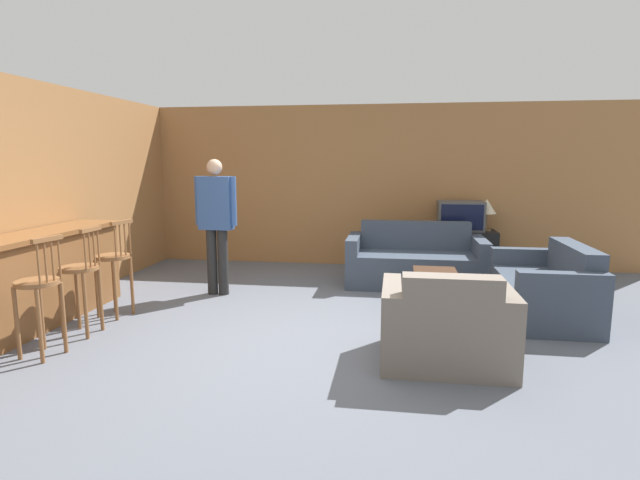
# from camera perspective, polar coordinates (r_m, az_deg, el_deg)

# --- Properties ---
(ground_plane) EXTENTS (24.00, 24.00, 0.00)m
(ground_plane) POSITION_cam_1_polar(r_m,az_deg,el_deg) (4.91, -0.28, -11.39)
(ground_plane) COLOR #565B66
(wall_back) EXTENTS (9.40, 0.08, 2.60)m
(wall_back) POSITION_cam_1_polar(r_m,az_deg,el_deg) (8.22, 3.64, 6.16)
(wall_back) COLOR #9E6B3D
(wall_back) RESTS_ON ground_plane
(wall_left) EXTENTS (0.08, 8.64, 2.60)m
(wall_left) POSITION_cam_1_polar(r_m,az_deg,el_deg) (7.11, -25.84, 4.82)
(wall_left) COLOR #9E6B3D
(wall_left) RESTS_ON ground_plane
(bar_counter) EXTENTS (0.55, 2.72, 0.98)m
(bar_counter) POSITION_cam_1_polar(r_m,az_deg,el_deg) (5.85, -30.67, -4.27)
(bar_counter) COLOR brown
(bar_counter) RESTS_ON ground_plane
(bar_chair_near) EXTENTS (0.42, 0.42, 1.08)m
(bar_chair_near) POSITION_cam_1_polar(r_m,az_deg,el_deg) (5.00, -29.41, -5.31)
(bar_chair_near) COLOR brown
(bar_chair_near) RESTS_ON ground_plane
(bar_chair_mid) EXTENTS (0.36, 0.36, 1.08)m
(bar_chair_mid) POSITION_cam_1_polar(r_m,az_deg,el_deg) (5.45, -25.66, -3.90)
(bar_chair_mid) COLOR brown
(bar_chair_mid) RESTS_ON ground_plane
(bar_chair_far) EXTENTS (0.43, 0.43, 1.08)m
(bar_chair_far) POSITION_cam_1_polar(r_m,az_deg,el_deg) (5.94, -22.46, -2.68)
(bar_chair_far) COLOR brown
(bar_chair_far) RESTS_ON ground_plane
(couch_far) EXTENTS (1.87, 0.93, 0.85)m
(couch_far) POSITION_cam_1_polar(r_m,az_deg,el_deg) (7.08, 10.81, -2.56)
(couch_far) COLOR #384251
(couch_far) RESTS_ON ground_plane
(armchair_near) EXTENTS (1.08, 0.88, 0.83)m
(armchair_near) POSITION_cam_1_polar(r_m,az_deg,el_deg) (4.43, 14.21, -9.73)
(armchair_near) COLOR #70665B
(armchair_near) RESTS_ON ground_plane
(loveseat_right) EXTENTS (0.86, 1.50, 0.82)m
(loveseat_right) POSITION_cam_1_polar(r_m,az_deg,el_deg) (6.03, 24.38, -5.28)
(loveseat_right) COLOR #384251
(loveseat_right) RESTS_ON ground_plane
(coffee_table) EXTENTS (0.50, 1.03, 0.43)m
(coffee_table) POSITION_cam_1_polar(r_m,az_deg,el_deg) (5.81, 13.19, -4.63)
(coffee_table) COLOR #472D1E
(coffee_table) RESTS_ON ground_plane
(tv_unit) EXTENTS (1.09, 0.53, 0.66)m
(tv_unit) POSITION_cam_1_polar(r_m,az_deg,el_deg) (8.01, 15.57, -1.23)
(tv_unit) COLOR black
(tv_unit) RESTS_ON ground_plane
(tv) EXTENTS (0.69, 0.45, 0.45)m
(tv) POSITION_cam_1_polar(r_m,az_deg,el_deg) (7.93, 15.74, 2.69)
(tv) COLOR #4C4C4C
(tv) RESTS_ON tv_unit
(table_lamp) EXTENTS (0.29, 0.29, 0.48)m
(table_lamp) POSITION_cam_1_polar(r_m,az_deg,el_deg) (7.98, 18.51, 3.56)
(table_lamp) COLOR brown
(table_lamp) RESTS_ON tv_unit
(person_by_window) EXTENTS (0.55, 0.19, 1.73)m
(person_by_window) POSITION_cam_1_polar(r_m,az_deg,el_deg) (6.48, -11.79, 2.41)
(person_by_window) COLOR black
(person_by_window) RESTS_ON ground_plane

